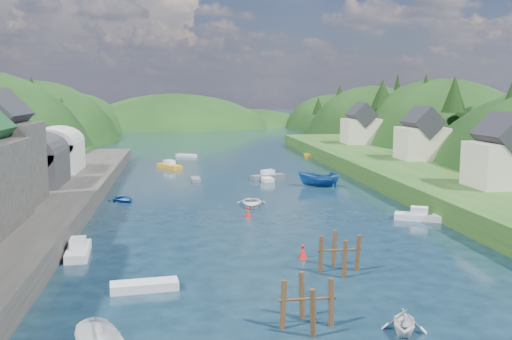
{
  "coord_description": "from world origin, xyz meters",
  "views": [
    {
      "loc": [
        -8.89,
        -36.69,
        13.18
      ],
      "look_at": [
        0.0,
        28.0,
        4.0
      ],
      "focal_mm": 40.0,
      "sensor_mm": 36.0,
      "label": 1
    }
  ],
  "objects": [
    {
      "name": "right_bank_cottages",
      "position": [
        28.0,
        48.33,
        5.84
      ],
      "size": [
        9.0,
        59.24,
        8.41
      ],
      "color": "beige",
      "rests_on": "terrace_right"
    },
    {
      "name": "channel_buoy_far",
      "position": [
        -1.77,
        21.14,
        0.48
      ],
      "size": [
        0.7,
        0.7,
        1.1
      ],
      "color": "#B6120E",
      "rests_on": "ground"
    },
    {
      "name": "quay_left",
      "position": [
        -24.0,
        20.0,
        1.0
      ],
      "size": [
        12.0,
        110.0,
        2.0
      ],
      "primitive_type": "cube",
      "color": "#2D2B28",
      "rests_on": "ground"
    },
    {
      "name": "terrace_right",
      "position": [
        25.0,
        40.0,
        1.2
      ],
      "size": [
        16.0,
        120.0,
        2.4
      ],
      "primitive_type": "cube",
      "color": "#234719",
      "rests_on": "ground"
    },
    {
      "name": "ground",
      "position": [
        0.0,
        50.0,
        0.0
      ],
      "size": [
        600.0,
        600.0,
        0.0
      ],
      "primitive_type": "plane",
      "color": "black",
      "rests_on": "ground"
    },
    {
      "name": "far_hills",
      "position": [
        1.22,
        174.01,
        -10.8
      ],
      "size": [
        103.0,
        68.0,
        44.0
      ],
      "color": "black",
      "rests_on": "ground"
    },
    {
      "name": "piling_cluster_far",
      "position": [
        2.63,
        2.4,
        1.09
      ],
      "size": [
        3.33,
        3.1,
        3.31
      ],
      "color": "#382314",
      "rests_on": "ground"
    },
    {
      "name": "piling_cluster_near",
      "position": [
        -1.91,
        -6.93,
        1.1
      ],
      "size": [
        3.31,
        3.08,
        3.34
      ],
      "color": "#382314",
      "rests_on": "ground"
    },
    {
      "name": "boat_sheds",
      "position": [
        -26.0,
        39.0,
        5.27
      ],
      "size": [
        7.0,
        21.0,
        7.5
      ],
      "color": "#2D2D30",
      "rests_on": "quay_left"
    },
    {
      "name": "channel_buoy_near",
      "position": [
        0.73,
        6.06,
        0.48
      ],
      "size": [
        0.7,
        0.7,
        1.1
      ],
      "color": "#B6120E",
      "rests_on": "ground"
    },
    {
      "name": "moored_boats",
      "position": [
        -2.19,
        22.34,
        0.63
      ],
      "size": [
        35.97,
        92.43,
        2.25
      ],
      "color": "silver",
      "rests_on": "ground"
    },
    {
      "name": "hill_trees",
      "position": [
        1.59,
        64.59,
        11.14
      ],
      "size": [
        91.07,
        146.11,
        12.63
      ],
      "color": "black",
      "rests_on": "ground"
    },
    {
      "name": "hillside_right",
      "position": [
        45.0,
        75.0,
        -7.41
      ],
      "size": [
        36.0,
        245.56,
        48.0
      ],
      "color": "black",
      "rests_on": "ground"
    }
  ]
}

